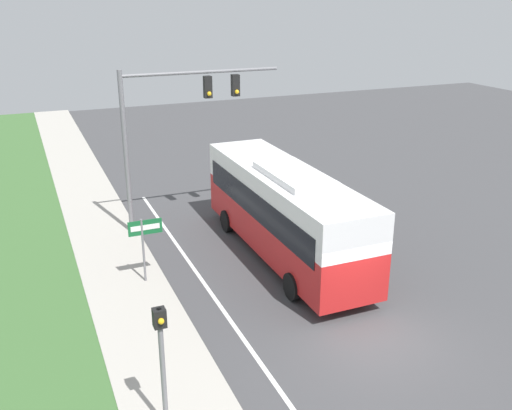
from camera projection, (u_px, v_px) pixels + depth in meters
ground_plane at (370, 335)px, 17.16m from camera, size 80.00×80.00×0.00m
sidewalk at (169, 384)px, 14.88m from camera, size 2.80×80.00×0.12m
lane_divider_near at (260, 363)px, 15.84m from camera, size 0.14×30.00×0.01m
bus at (284, 208)px, 21.65m from camera, size 2.65×10.26×3.67m
signal_gantry at (172, 116)px, 23.41m from camera, size 6.79×0.41×6.89m
pedestrian_signal at (162, 351)px, 12.60m from camera, size 0.28×0.34×3.28m
street_sign at (144, 238)px, 19.62m from camera, size 1.18×0.08×2.46m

